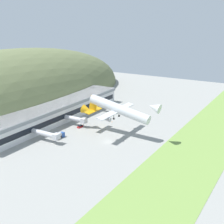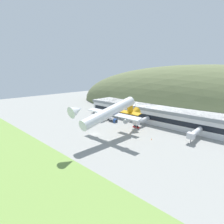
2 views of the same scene
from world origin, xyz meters
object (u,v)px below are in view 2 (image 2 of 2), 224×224
Objects in this scene: jetway_1 at (141,121)px; service_car_0 at (136,127)px; jetway_2 at (195,133)px; traffic_cone_0 at (151,139)px; service_car_1 at (72,110)px; cargo_airplane at (111,112)px; fuel_truck at (113,120)px; jetway_0 at (108,114)px; terminal_building at (158,113)px.

jetway_1 reaches higher than service_car_0.
jetway_2 is (32.29, -0.39, 0.00)m from jetway_1.
traffic_cone_0 is at bearing -139.61° from jetway_2.
service_car_0 is 70.66m from service_car_1.
fuel_truck is at bearing 130.84° from cargo_airplane.
service_car_0 is at bearing 1.20° from fuel_truck.
jetway_0 reaches higher than service_car_0.
jetway_2 is at bearing 0.81° from service_car_1.
service_car_1 is at bearing -164.50° from terminal_building.
fuel_truck is (-20.39, 23.59, -12.76)m from cargo_airplane.
service_car_1 is 51.60m from fuel_truck.
terminal_building is 26.36× the size of service_car_0.
cargo_airplane is 77.52m from service_car_1.
jetway_0 is at bearing 0.65° from service_car_1.
service_car_0 is at bearing -96.96° from terminal_building.
cargo_airplane is (27.05, -25.96, 10.23)m from jetway_0.
cargo_airplane is 7.00× the size of fuel_truck.
jetway_2 is (30.89, -18.85, -2.05)m from terminal_building.
cargo_airplane is at bearing -89.89° from jetway_1.
traffic_cone_0 is (36.37, -10.50, -1.18)m from fuel_truck.
jetway_2 reaches higher than traffic_cone_0.
jetway_2 is 43.23m from cargo_airplane.
terminal_building is 76.26m from service_car_1.
service_car_0 is at bearing 147.77° from traffic_cone_0.
jetway_1 is 2.20× the size of fuel_truck.
jetway_2 is 2.31× the size of fuel_truck.
terminal_building reaches higher than jetway_2.
terminal_building is at bearing 148.60° from jetway_2.
jetway_0 is 1.17× the size of jetway_1.
service_car_1 reaches higher than service_car_0.
jetway_2 is 3.61× the size of service_car_1.
jetway_1 is at bearing 179.32° from jetway_2.
fuel_truck reaches higher than service_car_0.
service_car_1 is 88.79m from traffic_cone_0.
cargo_airplane is at bearing -140.67° from traffic_cone_0.
jetway_1 and jetway_2 have the same top height.
service_car_0 is (25.74, -1.97, -3.39)m from jetway_0.
cargo_airplane is 24.92m from traffic_cone_0.
service_car_1 is (-44.90, -0.51, -3.36)m from jetway_0.
service_car_1 is at bearing -179.35° from jetway_0.
jetway_2 reaches higher than fuel_truck.
jetway_1 is at bearing 2.88° from jetway_0.
service_car_1 is 0.64× the size of fuel_truck.
jetway_1 is at bearing 69.35° from service_car_0.
cargo_airplane reaches higher than service_car_0.
traffic_cone_0 is at bearing -32.23° from service_car_0.
cargo_airplane is (-32.24, -26.93, 10.23)m from jetway_2.
jetway_2 is 52.80m from fuel_truck.
jetway_2 is at bearing 39.87° from cargo_airplane.
traffic_cone_0 is at bearing -41.58° from jetway_1.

